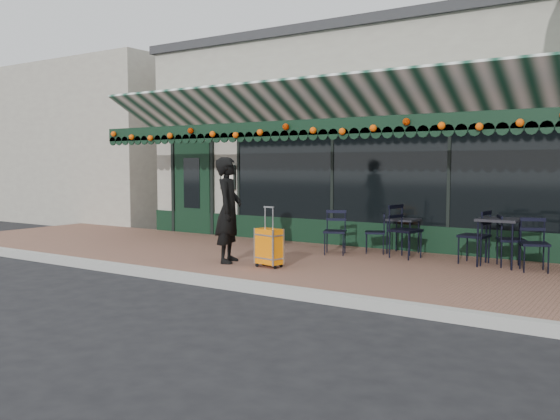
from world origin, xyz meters
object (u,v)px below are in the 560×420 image
Objects in this scene: chair_a_left at (474,237)px; chair_b_left at (375,233)px; suitcase at (269,247)px; woman at (229,210)px; chair_a_front at (534,245)px; chair_b_front at (335,232)px; chair_a_right at (511,240)px; cafe_table_a at (499,223)px; chair_b_right at (405,231)px; cafe_table_b at (403,222)px.

chair_a_left is 1.86m from chair_b_left.
suitcase is 3.41m from chair_a_left.
woman is 1.00m from suitcase.
chair_b_front is at bearing 161.23° from chair_a_front.
chair_b_front is (-3.38, -0.14, -0.01)m from chair_a_front.
woman is 4.61m from chair_a_right.
woman is 4.40m from cafe_table_a.
chair_a_right is at bearing 63.36° from chair_b_left.
chair_b_left is 0.73m from chair_b_right.
suitcase is at bearing -145.39° from cafe_table_a.
chair_b_right is (-2.15, 0.16, 0.06)m from chair_a_front.
suitcase is 1.02× the size of chair_b_right.
suitcase is at bearing -118.98° from chair_b_front.
cafe_table_a reaches higher than cafe_table_b.
woman is 2.12m from chair_b_front.
chair_a_right is (3.21, 2.20, 0.10)m from suitcase.
woman is at bearing -151.69° from cafe_table_a.
woman reaches higher than suitcase.
suitcase is 3.89m from chair_a_right.
chair_b_left is at bearing -150.39° from cafe_table_b.
woman reaches higher than cafe_table_b.
chair_b_front is at bearing -76.22° from chair_a_left.
woman is at bearing 143.65° from chair_b_right.
chair_a_right is 3.01m from chair_b_front.
chair_a_right reaches higher than cafe_table_b.
chair_b_right is at bearing 69.97° from chair_a_right.
cafe_table_b is 0.55m from chair_b_right.
cafe_table_b is 2.03m from chair_a_right.
chair_b_left is at bearing 150.96° from chair_a_front.
cafe_table_a is 2.85m from chair_b_front.
chair_b_left is at bearing 82.61° from chair_b_right.
suitcase is at bearing -45.46° from chair_a_left.
chair_a_right reaches higher than cafe_table_a.
cafe_table_a is at bearing 60.73° from chair_b_left.
woman is at bearing -169.67° from suitcase.
cafe_table_b is (-1.82, 0.48, -0.12)m from cafe_table_a.
chair_a_front is at bearing -82.77° from chair_b_right.
chair_b_right is 1.27m from chair_b_front.
chair_a_left is (1.41, -0.43, -0.13)m from cafe_table_b.
chair_a_left is (-0.41, 0.05, -0.25)m from cafe_table_a.
suitcase is 1.18× the size of chair_b_front.
chair_a_right is 1.75m from chair_b_right.
chair_a_front is (3.61, 1.93, 0.09)m from suitcase.
cafe_table_a is at bearing 96.27° from chair_a_right.
suitcase is 1.16× the size of chair_a_front.
chair_a_left is 1.08× the size of chair_a_front.
chair_b_right is (-1.17, -0.06, 0.02)m from chair_a_left.
cafe_table_a is 0.95× the size of chair_b_front.
cafe_table_a is 1.59m from chair_b_right.
chair_a_front is at bearing 82.72° from chair_a_left.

